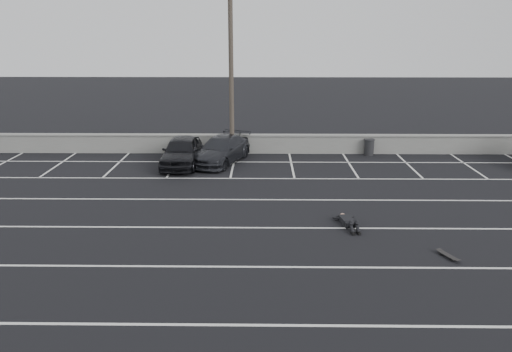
{
  "coord_description": "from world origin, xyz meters",
  "views": [
    {
      "loc": [
        -0.52,
        -13.26,
        6.71
      ],
      "look_at": [
        -0.76,
        6.04,
        1.0
      ],
      "focal_mm": 35.0,
      "sensor_mm": 36.0,
      "label": 1
    }
  ],
  "objects_px": {
    "car_left": "(182,151)",
    "skateboard": "(448,256)",
    "car_right": "(221,150)",
    "person": "(347,218)",
    "trash_bin": "(369,147)",
    "utility_pole": "(231,69)"
  },
  "relations": [
    {
      "from": "trash_bin",
      "to": "utility_pole",
      "type": "bearing_deg",
      "value": -176.96
    },
    {
      "from": "trash_bin",
      "to": "skateboard",
      "type": "relative_size",
      "value": 1.2
    },
    {
      "from": "car_right",
      "to": "utility_pole",
      "type": "distance_m",
      "value": 4.26
    },
    {
      "from": "car_left",
      "to": "skateboard",
      "type": "xyz_separation_m",
      "value": [
        9.77,
        -10.61,
        -0.67
      ]
    },
    {
      "from": "utility_pole",
      "to": "trash_bin",
      "type": "height_order",
      "value": "utility_pole"
    },
    {
      "from": "car_left",
      "to": "car_right",
      "type": "distance_m",
      "value": 2.05
    },
    {
      "from": "car_left",
      "to": "car_right",
      "type": "height_order",
      "value": "car_left"
    },
    {
      "from": "utility_pole",
      "to": "trash_bin",
      "type": "xyz_separation_m",
      "value": [
        7.53,
        0.4,
        -4.25
      ]
    },
    {
      "from": "car_left",
      "to": "car_right",
      "type": "relative_size",
      "value": 0.95
    },
    {
      "from": "car_right",
      "to": "utility_pole",
      "type": "bearing_deg",
      "value": 88.53
    },
    {
      "from": "car_right",
      "to": "car_left",
      "type": "bearing_deg",
      "value": -142.42
    },
    {
      "from": "car_right",
      "to": "skateboard",
      "type": "bearing_deg",
      "value": -35.15
    },
    {
      "from": "car_left",
      "to": "utility_pole",
      "type": "bearing_deg",
      "value": 38.68
    },
    {
      "from": "car_left",
      "to": "skateboard",
      "type": "relative_size",
      "value": 5.86
    },
    {
      "from": "utility_pole",
      "to": "trash_bin",
      "type": "relative_size",
      "value": 10.41
    },
    {
      "from": "car_left",
      "to": "skateboard",
      "type": "height_order",
      "value": "car_left"
    },
    {
      "from": "person",
      "to": "skateboard",
      "type": "bearing_deg",
      "value": -55.36
    },
    {
      "from": "car_right",
      "to": "trash_bin",
      "type": "height_order",
      "value": "car_right"
    },
    {
      "from": "car_left",
      "to": "person",
      "type": "bearing_deg",
      "value": -46.77
    },
    {
      "from": "car_left",
      "to": "trash_bin",
      "type": "distance_m",
      "value": 10.25
    },
    {
      "from": "car_right",
      "to": "person",
      "type": "bearing_deg",
      "value": -38.6
    },
    {
      "from": "person",
      "to": "car_right",
      "type": "bearing_deg",
      "value": 112.28
    }
  ]
}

